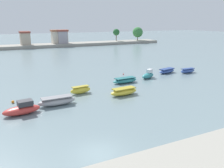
{
  "coord_description": "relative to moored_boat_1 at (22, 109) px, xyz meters",
  "views": [
    {
      "loc": [
        -6.61,
        -16.35,
        11.02
      ],
      "look_at": [
        9.45,
        16.89,
        0.9
      ],
      "focal_mm": 37.26,
      "sensor_mm": 36.0,
      "label": 1
    }
  ],
  "objects": [
    {
      "name": "moored_boat_5",
      "position": [
        18.33,
        7.46,
        -0.18
      ],
      "size": [
        4.95,
        1.84,
        0.98
      ],
      "rotation": [
        0.0,
        0.0,
        0.05
      ],
      "color": "teal",
      "rests_on": "ground"
    },
    {
      "name": "moored_boat_1",
      "position": [
        0.0,
        0.0,
        0.0
      ],
      "size": [
        4.57,
        2.19,
        1.68
      ],
      "rotation": [
        0.0,
        0.0,
        0.11
      ],
      "color": "#C63833",
      "rests_on": "ground"
    },
    {
      "name": "distant_shoreline",
      "position": [
        5.79,
        74.23,
        1.43
      ],
      "size": [
        132.53,
        9.26,
        7.82
      ],
      "color": "gray",
      "rests_on": "ground"
    },
    {
      "name": "moored_boat_6",
      "position": [
        24.14,
        8.61,
        -0.03
      ],
      "size": [
        3.8,
        2.74,
        1.74
      ],
      "rotation": [
        0.0,
        0.0,
        0.43
      ],
      "color": "teal",
      "rests_on": "ground"
    },
    {
      "name": "mooring_buoy_1",
      "position": [
        21.24,
        13.47,
        -0.53
      ],
      "size": [
        0.24,
        0.24,
        0.24
      ],
      "primitive_type": "sphere",
      "color": "red",
      "rests_on": "ground"
    },
    {
      "name": "ground_plane",
      "position": [
        4.96,
        -12.08,
        -0.65
      ],
      "size": [
        400.0,
        400.0,
        0.0
      ],
      "primitive_type": "plane",
      "color": "slate"
    },
    {
      "name": "moored_boat_4",
      "position": [
        14.69,
        1.25,
        -0.11
      ],
      "size": [
        4.64,
        1.9,
        1.13
      ],
      "rotation": [
        0.0,
        0.0,
        0.08
      ],
      "color": "yellow",
      "rests_on": "ground"
    },
    {
      "name": "moored_boat_3",
      "position": [
        8.98,
        4.85,
        -0.08
      ],
      "size": [
        3.42,
        1.35,
        1.17
      ],
      "rotation": [
        0.0,
        0.0,
        0.11
      ],
      "color": "yellow",
      "rests_on": "ground"
    },
    {
      "name": "moored_boat_7",
      "position": [
        30.51,
        10.77,
        -0.18
      ],
      "size": [
        4.73,
        2.51,
        0.99
      ],
      "rotation": [
        0.0,
        0.0,
        0.22
      ],
      "color": "#3856A8",
      "rests_on": "ground"
    },
    {
      "name": "moored_boat_2",
      "position": [
        4.5,
        1.32,
        -0.09
      ],
      "size": [
        5.09,
        1.73,
        1.16
      ],
      "rotation": [
        0.0,
        0.0,
        0.02
      ],
      "color": "#9E9EA3",
      "rests_on": "ground"
    },
    {
      "name": "mooring_buoy_2",
      "position": [
        -0.83,
        4.7,
        -0.45
      ],
      "size": [
        0.4,
        0.4,
        0.4
      ],
      "primitive_type": "sphere",
      "color": "orange",
      "rests_on": "ground"
    },
    {
      "name": "moored_boat_8",
      "position": [
        34.64,
        8.87,
        -0.17
      ],
      "size": [
        3.98,
        1.35,
        0.99
      ],
      "rotation": [
        0.0,
        0.0,
        0.04
      ],
      "color": "#3856A8",
      "rests_on": "ground"
    }
  ]
}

